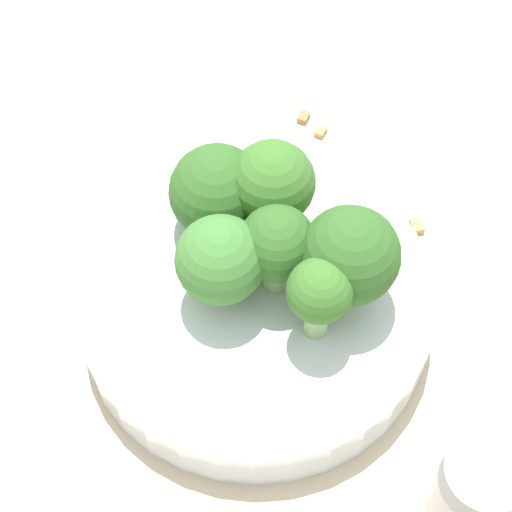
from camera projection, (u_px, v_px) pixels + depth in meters
The scene contains 12 objects.
ground_plane at pixel (256, 318), 0.47m from camera, with size 3.00×3.00×0.00m, color beige.
bowl at pixel (256, 304), 0.45m from camera, with size 0.19×0.19×0.03m, color silver.
broccoli_floret_0 at pixel (221, 261), 0.41m from camera, with size 0.04×0.04×0.05m.
broccoli_floret_1 at pixel (217, 193), 0.44m from camera, with size 0.05×0.05×0.05m.
broccoli_floret_2 at pixel (277, 246), 0.42m from camera, with size 0.04×0.04×0.05m.
broccoli_floret_3 at pixel (270, 185), 0.43m from camera, with size 0.04×0.04×0.06m.
broccoli_floret_4 at pixel (319, 294), 0.40m from camera, with size 0.03×0.03×0.05m.
broccoli_floret_5 at pixel (350, 256), 0.41m from camera, with size 0.05×0.05×0.06m.
pepper_shaker at pixel (471, 496), 0.38m from camera, with size 0.04×0.04×0.07m.
almond_crumb_1 at pixel (299, 114), 0.54m from camera, with size 0.01×0.01×0.01m, color olive.
almond_crumb_2 at pixel (417, 224), 0.50m from camera, with size 0.01×0.01×0.01m, color #AD7F4C.
almond_crumb_4 at pixel (321, 130), 0.54m from camera, with size 0.01×0.01×0.01m, color #AD7F4C.
Camera 1 is at (-0.05, 0.22, 0.41)m, focal length 60.00 mm.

